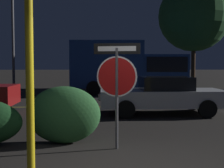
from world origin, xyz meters
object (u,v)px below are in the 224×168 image
(hedge_bush_2, at_px, (64,115))
(delivery_truck, at_px, (128,66))
(stop_sign, at_px, (117,75))
(street_lamp, at_px, (13,12))
(passing_car_2, at_px, (162,95))
(yellow_pole_left, at_px, (30,82))
(tree_1, at_px, (194,16))

(hedge_bush_2, xyz_separation_m, delivery_truck, (2.39, 12.13, 1.03))
(stop_sign, height_order, street_lamp, street_lamp)
(stop_sign, height_order, passing_car_2, stop_sign)
(yellow_pole_left, xyz_separation_m, passing_car_2, (3.20, 6.27, -0.80))
(yellow_pole_left, height_order, hedge_bush_2, yellow_pole_left)
(hedge_bush_2, bearing_deg, street_lamp, 110.35)
(yellow_pole_left, relative_size, passing_car_2, 0.67)
(street_lamp, distance_m, tree_1, 13.14)
(yellow_pole_left, distance_m, passing_car_2, 7.08)
(hedge_bush_2, distance_m, passing_car_2, 5.05)
(delivery_truck, bearing_deg, street_lamp, -90.62)
(street_lamp, relative_size, tree_1, 0.93)
(stop_sign, distance_m, street_lamp, 14.46)
(passing_car_2, bearing_deg, stop_sign, 158.25)
(tree_1, bearing_deg, street_lamp, -160.18)
(passing_car_2, bearing_deg, delivery_truck, 3.98)
(stop_sign, xyz_separation_m, hedge_bush_2, (-1.14, 0.50, -0.89))
(stop_sign, bearing_deg, passing_car_2, 79.83)
(yellow_pole_left, height_order, tree_1, tree_1)
(yellow_pole_left, height_order, passing_car_2, yellow_pole_left)
(delivery_truck, height_order, street_lamp, street_lamp)
(yellow_pole_left, xyz_separation_m, street_lamp, (-4.34, 14.51, 3.48))
(delivery_truck, distance_m, tree_1, 8.07)
(yellow_pole_left, bearing_deg, stop_sign, 50.72)
(yellow_pole_left, distance_m, hedge_bush_2, 2.35)
(yellow_pole_left, distance_m, tree_1, 20.97)
(tree_1, bearing_deg, stop_sign, -111.00)
(stop_sign, relative_size, street_lamp, 0.29)
(tree_1, bearing_deg, delivery_truck, -139.18)
(tree_1, bearing_deg, passing_car_2, -110.77)
(hedge_bush_2, bearing_deg, delivery_truck, 78.85)
(yellow_pole_left, xyz_separation_m, tree_1, (8.01, 18.96, 4.00))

